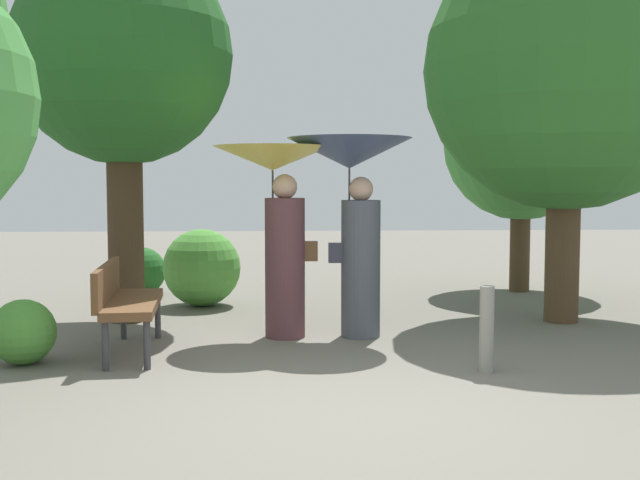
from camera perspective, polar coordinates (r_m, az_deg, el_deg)
ground_plane at (r=5.55m, az=1.85°, el=-12.24°), size 40.00×40.00×0.00m
person_left at (r=7.83m, az=-3.11°, el=2.75°), size 1.19×1.19×1.94m
person_right at (r=7.84m, az=2.44°, el=3.70°), size 1.26×1.26×2.02m
park_bench at (r=7.37m, az=-14.19°, el=-4.18°), size 0.61×1.53×0.83m
tree_near_left at (r=9.15m, az=-14.34°, el=14.51°), size 2.44×2.44×4.76m
tree_near_right at (r=11.56m, az=14.63°, el=7.84°), size 2.23×2.23×3.61m
tree_mid_right at (r=9.25m, az=17.70°, el=13.44°), size 3.16×3.16×4.86m
bush_path_left at (r=7.22m, az=-21.00°, el=-6.33°), size 0.57×0.57×0.57m
bush_path_right at (r=9.99m, az=-8.68°, el=-2.02°), size 0.99×0.99×0.99m
bush_behind_bench at (r=11.15m, az=-12.97°, el=-2.24°), size 0.67×0.67×0.67m
path_marker_post at (r=6.60m, az=12.14°, el=-6.44°), size 0.12×0.12×0.72m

